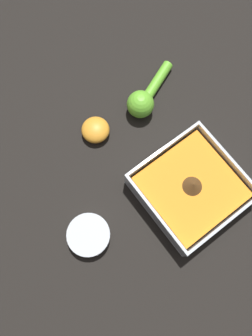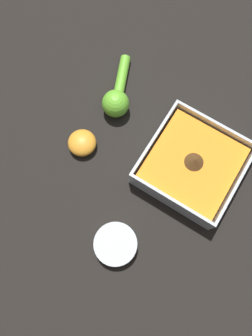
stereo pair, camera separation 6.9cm
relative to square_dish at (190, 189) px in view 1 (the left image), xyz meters
The scene contains 5 objects.
ground_plane 0.03m from the square_dish, 21.86° to the left, with size 4.00×4.00×0.00m, color black.
square_dish is the anchor object (origin of this frame).
spice_bowl 0.23m from the square_dish, 12.67° to the right, with size 0.09×0.09×0.03m.
lemon_squeezer 0.23m from the square_dish, 102.52° to the right, with size 0.16×0.09×0.06m.
lemon_half 0.24m from the square_dish, 70.79° to the right, with size 0.06×0.06×0.03m.
Camera 1 is at (0.18, 0.03, 0.70)m, focal length 35.00 mm.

